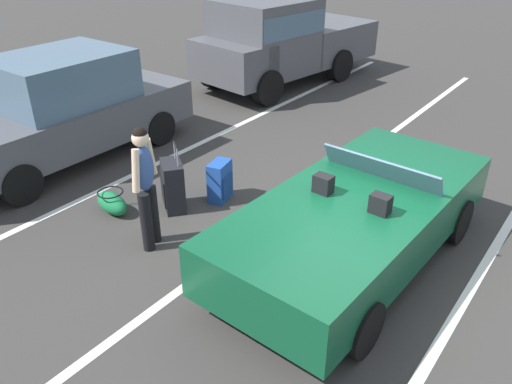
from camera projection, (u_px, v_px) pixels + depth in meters
The scene contains 11 objects.
ground_plane at pixel (352, 260), 6.42m from camera, with size 80.00×80.00×0.00m, color #383533.
lot_line_near at pixel (462, 304), 5.69m from camera, with size 18.00×0.12×0.01m, color silver.
lot_line_mid at pixel (267, 226), 7.11m from camera, with size 18.00×0.12×0.01m, color silver.
lot_line_far at pixel (136, 174), 8.53m from camera, with size 18.00×0.12×0.01m, color silver.
convertible_car at pixel (364, 214), 6.27m from camera, with size 4.21×1.97×1.24m.
suitcase_large_black at pixel (173, 186), 7.36m from camera, with size 0.51×0.55×1.02m.
suitcase_medium_bright at pixel (220, 181), 7.63m from camera, with size 0.45×0.34×0.62m.
duffel_bag at pixel (112, 203), 7.37m from camera, with size 0.42×0.68×0.34m.
traveler_person at pixel (145, 182), 6.27m from camera, with size 0.59×0.33×1.65m.
parked_pickup_truck_near at pixel (278, 40), 12.38m from camera, with size 5.21×2.61×2.10m.
parked_sedan_far at pixel (63, 109), 8.68m from camera, with size 4.51×1.89×1.82m.
Camera 1 is at (-4.88, -2.16, 3.86)m, focal length 35.72 mm.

